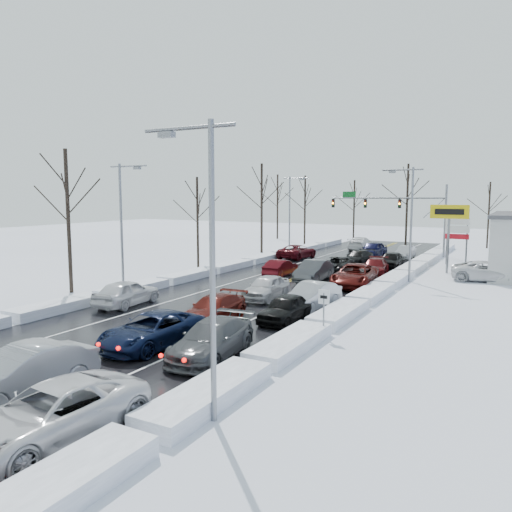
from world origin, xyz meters
The scene contains 42 objects.
ground centered at (0.00, 0.00, 0.00)m, with size 160.00×160.00×0.00m, color silver.
road_surface centered at (0.00, 2.00, 0.01)m, with size 14.00×84.00×0.01m, color black.
snow_bank_left centered at (-7.60, 2.00, 0.00)m, with size 1.67×72.00×0.59m, color white.
snow_bank_right centered at (7.60, 2.00, 0.00)m, with size 1.67×72.00×0.59m, color white.
traffic_signal_mast centered at (3.45, 27.99, 5.48)m, with size 13.28×0.39×8.00m.
tires_plus_sign centered at (10.50, 15.99, 4.99)m, with size 3.20×0.34×6.00m.
used_vehicles_sign centered at (10.50, 22.00, 3.32)m, with size 2.20×0.22×4.65m.
speed_limit_sign centered at (8.20, -8.00, 1.63)m, with size 0.55×0.09×2.35m.
streetlight_se centered at (8.30, -18.00, 5.31)m, with size 3.20×0.25×9.00m.
streetlight_ne centered at (8.30, 10.00, 5.31)m, with size 3.20×0.25×9.00m.
streetlight_sw centered at (-8.30, -4.00, 5.31)m, with size 3.20×0.25×9.00m.
streetlight_nw centered at (-8.30, 24.00, 5.31)m, with size 3.20×0.25×9.00m.
tree_left_b centered at (-11.50, -6.00, 6.99)m, with size 4.00×4.00×10.00m.
tree_left_c centered at (-10.50, 8.00, 5.94)m, with size 3.40×3.40×8.50m.
tree_left_d centered at (-11.20, 22.00, 7.33)m, with size 4.20×4.20×10.50m.
tree_left_e centered at (-10.80, 34.00, 6.64)m, with size 3.80×3.80×9.50m.
tree_far_a centered at (-18.00, 40.00, 6.99)m, with size 4.00×4.00×10.00m.
tree_far_b centered at (-6.00, 41.00, 6.29)m, with size 3.60×3.60×9.00m.
tree_far_c centered at (2.00, 39.00, 7.68)m, with size 4.40×4.40×11.00m.
tree_far_d centered at (12.00, 40.50, 5.94)m, with size 3.40×3.40×8.50m.
queued_car_1 centered at (1.78, -19.59, 0.00)m, with size 1.80×5.16×1.70m, color #93959A.
queued_car_2 centered at (1.92, -13.07, 0.00)m, with size 2.52×5.47×1.52m, color black.
queued_car_3 centered at (1.93, -8.09, 0.00)m, with size 2.02×4.98×1.45m, color #4B0F0A.
queued_car_4 centered at (1.62, -1.39, 0.00)m, with size 1.87×4.64×1.58m, color silver.
queued_car_5 centered at (1.79, 6.47, 0.00)m, with size 1.77×5.07×1.67m, color #3A3C3E.
queued_car_6 centered at (1.68, 11.88, 0.00)m, with size 2.21×4.80×1.33m, color black.
queued_car_7 centered at (1.93, 17.56, 0.00)m, with size 1.94×4.78×1.39m, color black.
queued_car_8 centered at (1.63, 24.07, 0.00)m, with size 2.02×5.01×1.71m, color black.
queued_car_10 centered at (5.21, -21.21, 0.00)m, with size 2.60×5.64×1.57m, color silver.
queued_car_11 centered at (5.11, -13.03, 0.00)m, with size 2.18×5.35×1.55m, color #434648.
queued_car_12 centered at (5.25, -6.10, 0.00)m, with size 1.73×4.30×1.47m, color black.
queued_car_13 centered at (5.39, -2.65, 0.00)m, with size 1.70×4.87×1.60m, color #9FA2A6.
queued_car_14 centered at (5.33, 5.92, 0.00)m, with size 2.78×6.04×1.68m, color #470C09.
queued_car_15 centered at (5.21, 12.05, 0.00)m, with size 1.96×4.83×1.40m, color #4B0A0B.
queued_car_16 centered at (5.44, 16.67, 0.00)m, with size 1.84×4.56×1.55m, color black.
queued_car_17 centered at (5.06, 24.69, 0.00)m, with size 1.46×4.18×1.38m, color #9DA0A5.
oncoming_car_0 centered at (-1.69, 7.60, 0.00)m, with size 1.49×4.29×1.41m, color #4C0A0F.
oncoming_car_1 centered at (-5.25, 19.03, 0.00)m, with size 2.51×5.44×1.51m, color #4C0A10.
oncoming_car_2 centered at (-1.72, 30.62, 0.00)m, with size 2.29×5.63×1.63m, color white.
oncoming_car_3 centered at (-5.07, -7.31, 0.00)m, with size 1.95×4.85×1.65m, color silver.
parked_car_0 centered at (14.08, 13.15, 0.00)m, with size 2.65×5.75×1.60m, color white.
parked_car_2 centered at (14.91, 21.08, 0.00)m, with size 1.61×4.01×1.37m, color black.
Camera 1 is at (16.61, -30.13, 6.86)m, focal length 35.00 mm.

